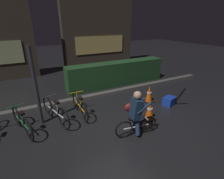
% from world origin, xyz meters
% --- Properties ---
extents(ground_plane, '(40.00, 40.00, 0.00)m').
position_xyz_m(ground_plane, '(0.00, 0.00, 0.00)').
color(ground_plane, black).
extents(sidewalk_curb, '(12.00, 0.24, 0.12)m').
position_xyz_m(sidewalk_curb, '(0.00, 2.20, 0.06)').
color(sidewalk_curb, '#56544F').
rests_on(sidewalk_curb, ground).
extents(hedge_row, '(4.80, 0.70, 1.08)m').
position_xyz_m(hedge_row, '(1.80, 3.10, 0.54)').
color(hedge_row, '#214723').
rests_on(hedge_row, ground).
extents(storefront_right, '(4.82, 0.54, 4.44)m').
position_xyz_m(storefront_right, '(2.70, 7.20, 2.21)').
color(storefront_right, '#42382D').
rests_on(storefront_right, ground).
extents(street_post, '(0.10, 0.10, 2.25)m').
position_xyz_m(street_post, '(-1.83, 1.20, 1.13)').
color(street_post, '#2D2D33').
rests_on(street_post, ground).
extents(parked_bike_left_mid, '(0.53, 1.49, 0.71)m').
position_xyz_m(parked_bike_left_mid, '(-2.33, 0.95, 0.33)').
color(parked_bike_left_mid, black).
rests_on(parked_bike_left_mid, ground).
extents(parked_bike_center_left, '(0.54, 1.61, 0.76)m').
position_xyz_m(parked_bike_center_left, '(-1.44, 1.07, 0.35)').
color(parked_bike_center_left, black).
rests_on(parked_bike_center_left, ground).
extents(parked_bike_center_right, '(0.46, 1.52, 0.70)m').
position_xyz_m(parked_bike_center_right, '(-0.68, 1.14, 0.32)').
color(parked_bike_center_right, black).
rests_on(parked_bike_center_right, ground).
extents(traffic_cone_near, '(0.36, 0.36, 0.60)m').
position_xyz_m(traffic_cone_near, '(1.13, -0.10, 0.29)').
color(traffic_cone_near, black).
rests_on(traffic_cone_near, ground).
extents(traffic_cone_far, '(0.36, 0.36, 0.62)m').
position_xyz_m(traffic_cone_far, '(1.90, 0.86, 0.30)').
color(traffic_cone_far, black).
rests_on(traffic_cone_far, ground).
extents(blue_crate, '(0.51, 0.43, 0.30)m').
position_xyz_m(blue_crate, '(2.37, 0.30, 0.15)').
color(blue_crate, '#193DB7').
rests_on(blue_crate, ground).
extents(cyclist, '(1.18, 0.57, 1.25)m').
position_xyz_m(cyclist, '(0.28, -0.53, 0.63)').
color(cyclist, black).
rests_on(cyclist, ground).
extents(closed_umbrella, '(0.09, 0.44, 0.77)m').
position_xyz_m(closed_umbrella, '(2.55, 0.05, 0.39)').
color(closed_umbrella, black).
rests_on(closed_umbrella, ground).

